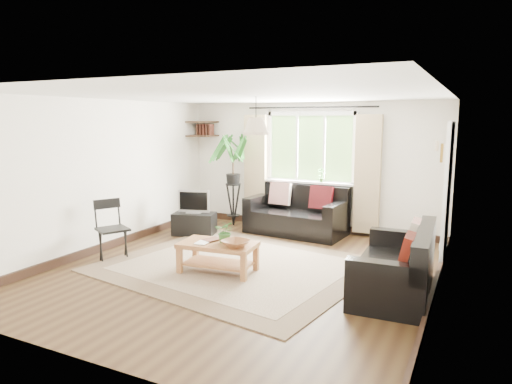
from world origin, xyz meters
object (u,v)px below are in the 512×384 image
at_px(sofa_right, 394,262).
at_px(coffee_table, 218,258).
at_px(tv_stand, 194,224).
at_px(folding_chair, 113,230).
at_px(sofa_back, 296,211).
at_px(palm_stand, 233,180).

relative_size(sofa_right, coffee_table, 1.61).
bearing_deg(tv_stand, folding_chair, -113.91).
relative_size(sofa_back, sofa_right, 1.07).
bearing_deg(palm_stand, coffee_table, -65.23).
bearing_deg(sofa_back, sofa_right, -41.20).
bearing_deg(coffee_table, sofa_right, 7.41).
bearing_deg(coffee_table, palm_stand, 114.77).
height_order(sofa_back, palm_stand, palm_stand).
xyz_separation_m(sofa_back, coffee_table, (-0.17, -2.49, -0.21)).
relative_size(sofa_back, folding_chair, 1.99).
height_order(palm_stand, folding_chair, palm_stand).
bearing_deg(coffee_table, folding_chair, -174.39).
height_order(sofa_right, palm_stand, palm_stand).
distance_m(sofa_back, folding_chair, 3.26).
bearing_deg(tv_stand, sofa_back, 12.75).
bearing_deg(coffee_table, tv_stand, 132.36).
height_order(coffee_table, folding_chair, folding_chair).
relative_size(coffee_table, folding_chair, 1.16).
bearing_deg(sofa_back, tv_stand, -146.95).
distance_m(sofa_right, coffee_table, 2.31).
xyz_separation_m(sofa_right, tv_stand, (-3.75, 1.31, -0.19)).
height_order(coffee_table, palm_stand, palm_stand).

